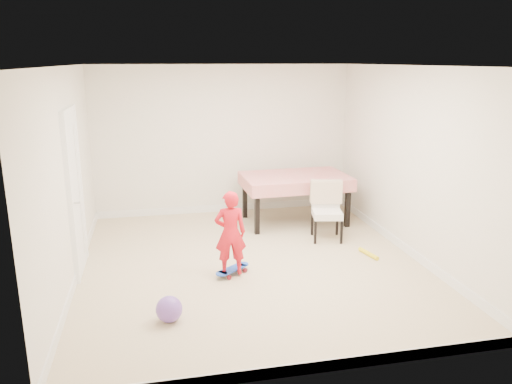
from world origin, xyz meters
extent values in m
plane|color=tan|center=(0.00, 0.00, 0.00)|extent=(5.00, 5.00, 0.00)
cube|color=white|center=(0.00, 0.00, 2.58)|extent=(4.50, 5.00, 0.04)
cube|color=silver|center=(0.00, 2.48, 1.30)|extent=(4.50, 0.04, 2.60)
cube|color=silver|center=(0.00, -2.48, 1.30)|extent=(4.50, 0.04, 2.60)
cube|color=silver|center=(-2.23, 0.00, 1.30)|extent=(0.04, 5.00, 2.60)
cube|color=silver|center=(2.23, 0.00, 1.30)|extent=(0.04, 5.00, 2.60)
cube|color=white|center=(-2.22, 0.30, 1.02)|extent=(0.11, 0.94, 2.11)
cube|color=white|center=(0.00, 2.49, 0.06)|extent=(4.50, 0.02, 0.12)
cube|color=white|center=(0.00, -2.49, 0.06)|extent=(4.50, 0.02, 0.12)
cube|color=white|center=(-2.24, 0.00, 0.06)|extent=(0.02, 5.00, 0.12)
cube|color=white|center=(2.24, 0.00, 0.06)|extent=(0.02, 5.00, 0.12)
imported|color=red|center=(-0.34, -0.32, 0.54)|extent=(0.40, 0.27, 1.09)
sphere|color=#734AB2|center=(-1.15, -1.31, 0.14)|extent=(0.28, 0.28, 0.28)
cylinder|color=yellow|center=(1.67, -0.05, 0.03)|extent=(0.15, 0.40, 0.06)
camera|label=1|loc=(-1.23, -6.14, 2.67)|focal=35.00mm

